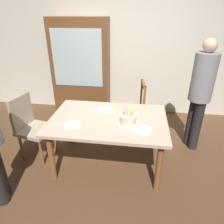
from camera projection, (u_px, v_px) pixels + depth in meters
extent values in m
plane|color=brown|center=(109.00, 162.00, 3.01)|extent=(6.40, 6.40, 0.00)
cube|color=silver|center=(122.00, 49.00, 4.06)|extent=(6.40, 0.10, 2.60)
cube|color=beige|center=(108.00, 120.00, 2.69)|extent=(1.53, 1.03, 0.04)
cylinder|color=brown|center=(51.00, 157.00, 2.57)|extent=(0.07, 0.07, 0.69)
cylinder|color=brown|center=(159.00, 168.00, 2.41)|extent=(0.07, 0.07, 0.69)
cylinder|color=brown|center=(72.00, 124.00, 3.31)|extent=(0.07, 0.07, 0.69)
cylinder|color=brown|center=(155.00, 130.00, 3.14)|extent=(0.07, 0.07, 0.69)
cylinder|color=silver|center=(128.00, 123.00, 2.57)|extent=(0.28, 0.28, 0.01)
cylinder|color=beige|center=(128.00, 119.00, 2.54)|extent=(0.21, 0.21, 0.11)
cylinder|color=#66CC72|center=(133.00, 113.00, 2.50)|extent=(0.01, 0.01, 0.05)
sphere|color=#FFC64C|center=(133.00, 111.00, 2.49)|extent=(0.01, 0.01, 0.01)
cylinder|color=#4C7FE5|center=(132.00, 112.00, 2.52)|extent=(0.01, 0.01, 0.05)
sphere|color=#FFC64C|center=(133.00, 110.00, 2.51)|extent=(0.01, 0.01, 0.01)
cylinder|color=yellow|center=(131.00, 112.00, 2.54)|extent=(0.01, 0.01, 0.05)
sphere|color=#FFC64C|center=(131.00, 109.00, 2.53)|extent=(0.01, 0.01, 0.01)
cylinder|color=#66CC72|center=(128.00, 111.00, 2.56)|extent=(0.01, 0.01, 0.05)
sphere|color=#FFC64C|center=(128.00, 109.00, 2.54)|extent=(0.01, 0.01, 0.01)
cylinder|color=#4C7FE5|center=(126.00, 111.00, 2.55)|extent=(0.01, 0.01, 0.05)
sphere|color=#FFC64C|center=(126.00, 109.00, 2.54)|extent=(0.01, 0.01, 0.01)
cylinder|color=#E54C4C|center=(125.00, 112.00, 2.54)|extent=(0.01, 0.01, 0.05)
sphere|color=#FFC64C|center=(125.00, 109.00, 2.52)|extent=(0.01, 0.01, 0.01)
cylinder|color=#E54C4C|center=(124.00, 113.00, 2.51)|extent=(0.01, 0.01, 0.05)
sphere|color=#FFC64C|center=(124.00, 110.00, 2.50)|extent=(0.01, 0.01, 0.01)
cylinder|color=yellow|center=(124.00, 114.00, 2.49)|extent=(0.01, 0.01, 0.05)
sphere|color=#FFC64C|center=(124.00, 111.00, 2.47)|extent=(0.01, 0.01, 0.01)
cylinder|color=#66CC72|center=(126.00, 115.00, 2.46)|extent=(0.01, 0.01, 0.05)
sphere|color=#FFC64C|center=(126.00, 112.00, 2.45)|extent=(0.01, 0.01, 0.01)
cylinder|color=#66CC72|center=(128.00, 115.00, 2.45)|extent=(0.01, 0.01, 0.05)
sphere|color=#FFC64C|center=(128.00, 113.00, 2.44)|extent=(0.01, 0.01, 0.01)
cylinder|color=#4C7FE5|center=(130.00, 115.00, 2.46)|extent=(0.01, 0.01, 0.05)
sphere|color=#FFC64C|center=(130.00, 113.00, 2.44)|extent=(0.01, 0.01, 0.01)
cylinder|color=yellow|center=(132.00, 114.00, 2.47)|extent=(0.01, 0.01, 0.05)
sphere|color=#FFC64C|center=(132.00, 112.00, 2.46)|extent=(0.01, 0.01, 0.01)
cylinder|color=white|center=(72.00, 125.00, 2.53)|extent=(0.22, 0.22, 0.01)
cylinder|color=white|center=(105.00, 110.00, 2.90)|extent=(0.22, 0.22, 0.01)
cylinder|color=white|center=(143.00, 130.00, 2.42)|extent=(0.22, 0.22, 0.01)
cube|color=silver|center=(60.00, 124.00, 2.55)|extent=(0.18, 0.06, 0.01)
cube|color=silver|center=(94.00, 110.00, 2.90)|extent=(0.18, 0.06, 0.01)
cube|color=silver|center=(130.00, 130.00, 2.43)|extent=(0.18, 0.02, 0.01)
cube|color=tan|center=(130.00, 111.00, 3.52)|extent=(0.50, 0.50, 0.05)
cylinder|color=brown|center=(120.00, 118.00, 3.78)|extent=(0.04, 0.04, 0.42)
cylinder|color=brown|center=(120.00, 127.00, 3.47)|extent=(0.04, 0.04, 0.42)
cylinder|color=brown|center=(138.00, 118.00, 3.78)|extent=(0.04, 0.04, 0.42)
cylinder|color=brown|center=(140.00, 127.00, 3.47)|extent=(0.04, 0.04, 0.42)
cylinder|color=brown|center=(141.00, 93.00, 3.57)|extent=(0.04, 0.04, 0.50)
cylinder|color=brown|center=(144.00, 102.00, 3.25)|extent=(0.04, 0.04, 0.50)
cube|color=brown|center=(144.00, 85.00, 3.31)|extent=(0.09, 0.40, 0.06)
cube|color=tan|center=(36.00, 130.00, 2.96)|extent=(0.52, 0.52, 0.05)
cylinder|color=brown|center=(41.00, 152.00, 2.87)|extent=(0.04, 0.04, 0.42)
cylinder|color=brown|center=(55.00, 139.00, 3.16)|extent=(0.04, 0.04, 0.42)
cylinder|color=brown|center=(22.00, 148.00, 2.97)|extent=(0.04, 0.04, 0.42)
cylinder|color=brown|center=(37.00, 135.00, 3.26)|extent=(0.04, 0.04, 0.42)
cube|color=tan|center=(21.00, 113.00, 2.90)|extent=(0.13, 0.40, 0.50)
cylinder|color=#262328|center=(191.00, 122.00, 3.25)|extent=(0.14, 0.14, 0.82)
cylinder|color=#262328|center=(196.00, 126.00, 3.14)|extent=(0.14, 0.14, 0.82)
cylinder|color=gray|center=(203.00, 77.00, 2.86)|extent=(0.32, 0.32, 0.68)
sphere|color=beige|center=(210.00, 45.00, 2.66)|extent=(0.19, 0.19, 0.19)
cube|color=brown|center=(81.00, 69.00, 4.06)|extent=(1.10, 0.44, 1.90)
cube|color=silver|center=(77.00, 59.00, 3.75)|extent=(0.94, 0.01, 1.04)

